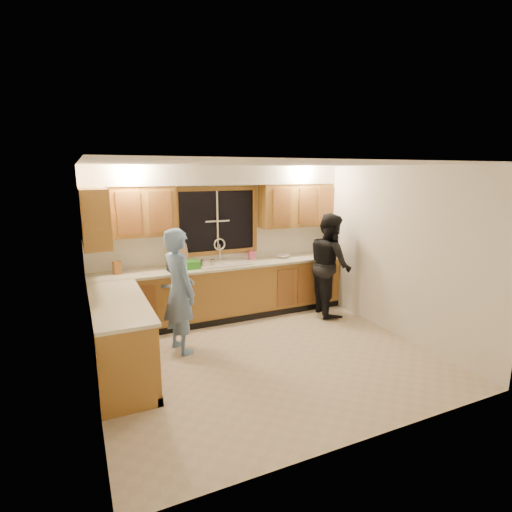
{
  "coord_description": "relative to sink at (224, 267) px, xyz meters",
  "views": [
    {
      "loc": [
        -2.18,
        -4.42,
        2.4
      ],
      "look_at": [
        0.14,
        0.65,
        1.23
      ],
      "focal_mm": 28.0,
      "sensor_mm": 36.0,
      "label": 1
    }
  ],
  "objects": [
    {
      "name": "base_cabinets_left",
      "position": [
        -1.8,
        -1.25,
        -0.42
      ],
      "size": [
        0.6,
        1.9,
        0.88
      ],
      "primitive_type": "cube",
      "color": "#A5712F",
      "rests_on": "ground"
    },
    {
      "name": "cutting_board",
      "position": [
        -0.67,
        0.22,
        0.26
      ],
      "size": [
        0.32,
        0.21,
        0.4
      ],
      "primitive_type": "cube",
      "rotation": [
        -0.21,
        0.0,
        0.38
      ],
      "color": "tan",
      "rests_on": "countertop_back"
    },
    {
      "name": "woman",
      "position": [
        1.71,
        -0.55,
        0.0
      ],
      "size": [
        0.83,
        0.97,
        1.74
      ],
      "primitive_type": "imported",
      "rotation": [
        0.0,
        0.0,
        1.35
      ],
      "color": "black",
      "rests_on": "floor"
    },
    {
      "name": "knife_block",
      "position": [
        -1.66,
        0.03,
        0.15
      ],
      "size": [
        0.13,
        0.11,
        0.2
      ],
      "primitive_type": "cube",
      "rotation": [
        0.0,
        0.0,
        0.24
      ],
      "color": "#945928",
      "rests_on": "countertop_back"
    },
    {
      "name": "can_left",
      "position": [
        -0.39,
        -0.09,
        0.12
      ],
      "size": [
        0.08,
        0.08,
        0.13
      ],
      "primitive_type": "cylinder",
      "rotation": [
        0.0,
        0.0,
        0.19
      ],
      "color": "#BCAB90",
      "rests_on": "countertop_back"
    },
    {
      "name": "base_cabinets_back",
      "position": [
        0.0,
        -0.0,
        -0.42
      ],
      "size": [
        4.2,
        0.6,
        0.88
      ],
      "primitive_type": "cube",
      "color": "#A5712F",
      "rests_on": "ground"
    },
    {
      "name": "soap_bottle",
      "position": [
        0.58,
        0.17,
        0.16
      ],
      "size": [
        0.1,
        0.1,
        0.2
      ],
      "primitive_type": "imported",
      "rotation": [
        0.0,
        0.0,
        -0.05
      ],
      "color": "#F05B90",
      "rests_on": "countertop_back"
    },
    {
      "name": "wall_right",
      "position": [
        2.1,
        -1.6,
        0.39
      ],
      "size": [
        0.0,
        3.8,
        3.8
      ],
      "primitive_type": "plane",
      "rotation": [
        1.57,
        0.0,
        -1.57
      ],
      "color": "white",
      "rests_on": "ground"
    },
    {
      "name": "dish_crate",
      "position": [
        -0.59,
        -0.06,
        0.12
      ],
      "size": [
        0.29,
        0.27,
        0.12
      ],
      "primitive_type": "cube",
      "rotation": [
        0.0,
        0.0,
        0.08
      ],
      "color": "#318F25",
      "rests_on": "countertop_back"
    },
    {
      "name": "ceiling",
      "position": [
        0.0,
        -1.6,
        1.64
      ],
      "size": [
        4.2,
        4.2,
        0.0
      ],
      "primitive_type": "plane",
      "rotation": [
        3.14,
        0.0,
        0.0
      ],
      "color": "white"
    },
    {
      "name": "dishwasher",
      "position": [
        -0.85,
        -0.01,
        -0.45
      ],
      "size": [
        0.6,
        0.56,
        0.82
      ],
      "primitive_type": "cube",
      "color": "white",
      "rests_on": "floor"
    },
    {
      "name": "can_right",
      "position": [
        -0.22,
        -0.09,
        0.11
      ],
      "size": [
        0.08,
        0.08,
        0.12
      ],
      "primitive_type": "cylinder",
      "rotation": [
        0.0,
        0.0,
        -0.27
      ],
      "color": "#BCAB90",
      "rests_on": "countertop_back"
    },
    {
      "name": "soffit",
      "position": [
        0.0,
        0.12,
        1.49
      ],
      "size": [
        4.2,
        0.35,
        0.3
      ],
      "primitive_type": "cube",
      "color": "white",
      "rests_on": "wall_back"
    },
    {
      "name": "upper_cabinets_right",
      "position": [
        1.43,
        0.13,
        0.96
      ],
      "size": [
        1.35,
        0.33,
        0.75
      ],
      "primitive_type": "cube",
      "color": "#A5712F",
      "rests_on": "wall_back"
    },
    {
      "name": "stove",
      "position": [
        -1.8,
        -1.82,
        -0.41
      ],
      "size": [
        0.58,
        0.75,
        0.9
      ],
      "primitive_type": "cube",
      "color": "white",
      "rests_on": "floor"
    },
    {
      "name": "countertop_left",
      "position": [
        -1.79,
        -1.25,
        0.04
      ],
      "size": [
        0.63,
        1.9,
        0.04
      ],
      "primitive_type": "cube",
      "color": "beige",
      "rests_on": "base_cabinets_left"
    },
    {
      "name": "countertop_back",
      "position": [
        0.0,
        -0.02,
        0.04
      ],
      "size": [
        4.2,
        0.63,
        0.04
      ],
      "primitive_type": "cube",
      "color": "beige",
      "rests_on": "base_cabinets_back"
    },
    {
      "name": "sink",
      "position": [
        0.0,
        0.0,
        0.0
      ],
      "size": [
        0.86,
        0.52,
        0.57
      ],
      "color": "silver",
      "rests_on": "countertop_back"
    },
    {
      "name": "bowl",
      "position": [
        1.12,
        0.03,
        0.08
      ],
      "size": [
        0.24,
        0.24,
        0.05
      ],
      "primitive_type": "imported",
      "rotation": [
        0.0,
        0.0,
        0.2
      ],
      "color": "silver",
      "rests_on": "countertop_back"
    },
    {
      "name": "upper_cabinets_return",
      "position": [
        -1.94,
        -0.48,
        0.96
      ],
      "size": [
        0.33,
        0.9,
        0.75
      ],
      "primitive_type": "cube",
      "color": "#A5712F",
      "rests_on": "wall_left"
    },
    {
      "name": "wall_left",
      "position": [
        -2.1,
        -1.6,
        0.39
      ],
      "size": [
        0.0,
        3.8,
        3.8
      ],
      "primitive_type": "plane",
      "rotation": [
        1.57,
        0.0,
        1.57
      ],
      "color": "white",
      "rests_on": "ground"
    },
    {
      "name": "floor",
      "position": [
        0.0,
        -1.6,
        -0.86
      ],
      "size": [
        4.2,
        4.2,
        0.0
      ],
      "primitive_type": "plane",
      "color": "beige",
      "rests_on": "ground"
    },
    {
      "name": "wall_back",
      "position": [
        0.0,
        0.3,
        0.39
      ],
      "size": [
        4.2,
        0.0,
        4.2
      ],
      "primitive_type": "plane",
      "rotation": [
        1.57,
        0.0,
        0.0
      ],
      "color": "white",
      "rests_on": "ground"
    },
    {
      "name": "upper_cabinets_left",
      "position": [
        -1.43,
        0.13,
        0.96
      ],
      "size": [
        1.35,
        0.33,
        0.75
      ],
      "primitive_type": "cube",
      "color": "#A5712F",
      "rests_on": "wall_back"
    },
    {
      "name": "window_frame",
      "position": [
        0.0,
        0.29,
        0.74
      ],
      "size": [
        1.44,
        0.03,
        1.14
      ],
      "color": "black",
      "rests_on": "wall_back"
    },
    {
      "name": "man",
      "position": [
        -0.98,
        -0.95,
        -0.02
      ],
      "size": [
        0.54,
        0.7,
        1.7
      ],
      "primitive_type": "imported",
      "rotation": [
        0.0,
        0.0,
        1.81
      ],
      "color": "#6B92CB",
      "rests_on": "floor"
    }
  ]
}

